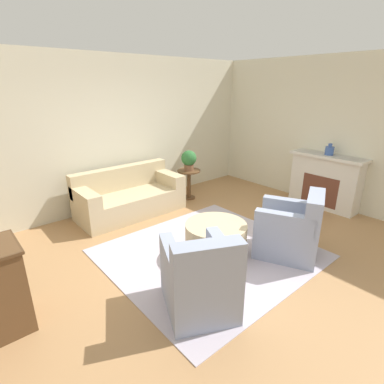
% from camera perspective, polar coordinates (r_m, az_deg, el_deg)
% --- Properties ---
extents(ground_plane, '(16.00, 16.00, 0.00)m').
position_cam_1_polar(ground_plane, '(4.36, 3.26, -11.64)').
color(ground_plane, '#AD7F51').
extents(wall_back, '(9.03, 0.12, 2.80)m').
position_cam_1_polar(wall_back, '(5.92, -14.23, 10.72)').
color(wall_back, beige).
rests_on(wall_back, ground_plane).
extents(wall_right, '(0.12, 10.19, 2.80)m').
position_cam_1_polar(wall_right, '(6.40, 24.81, 10.18)').
color(wall_right, beige).
rests_on(wall_right, ground_plane).
extents(rug, '(2.69, 2.51, 0.01)m').
position_cam_1_polar(rug, '(4.36, 3.26, -11.58)').
color(rug, '#BCB2C1').
rests_on(rug, ground_plane).
extents(couch, '(1.91, 0.86, 0.84)m').
position_cam_1_polar(couch, '(5.65, -11.84, -0.99)').
color(couch, '#C6B289').
rests_on(couch, ground_plane).
extents(armchair_left, '(0.97, 1.03, 0.93)m').
position_cam_1_polar(armchair_left, '(3.23, 1.50, -16.37)').
color(armchair_left, '#8E99B2').
rests_on(armchair_left, rug).
extents(armchair_right, '(0.97, 1.03, 0.93)m').
position_cam_1_polar(armchair_right, '(4.38, 18.33, -7.04)').
color(armchair_right, '#8E99B2').
rests_on(armchair_right, rug).
extents(ottoman_table, '(0.85, 0.85, 0.47)m').
position_cam_1_polar(ottoman_table, '(4.19, 4.57, -8.31)').
color(ottoman_table, '#C6B289').
rests_on(ottoman_table, rug).
extents(side_table, '(0.47, 0.47, 0.62)m').
position_cam_1_polar(side_table, '(6.21, -0.60, 2.38)').
color(side_table, brown).
rests_on(side_table, ground_plane).
extents(fireplace, '(0.44, 1.37, 1.04)m').
position_cam_1_polar(fireplace, '(6.30, 24.04, 2.12)').
color(fireplace, silver).
rests_on(fireplace, ground_plane).
extents(vase_mantel_near, '(0.16, 0.16, 0.21)m').
position_cam_1_polar(vase_mantel_near, '(6.15, 24.72, 7.22)').
color(vase_mantel_near, '#38569E').
rests_on(vase_mantel_near, fireplace).
extents(potted_plant_on_side_table, '(0.31, 0.31, 0.41)m').
position_cam_1_polar(potted_plant_on_side_table, '(6.10, -0.61, 6.24)').
color(potted_plant_on_side_table, brown).
rests_on(potted_plant_on_side_table, side_table).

